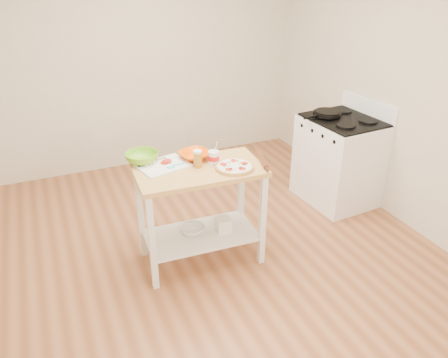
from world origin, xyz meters
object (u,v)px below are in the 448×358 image
at_px(pizza, 234,167).
at_px(rolling_pin, 262,159).
at_px(yogurt_tub, 214,157).
at_px(shelf_glass_bowl, 193,230).
at_px(knife, 148,163).
at_px(gas_stove, 339,160).
at_px(beer_pint, 198,159).
at_px(green_bowl, 142,158).
at_px(skillet, 327,113).
at_px(orange_bowl, 195,155).
at_px(cutting_board, 163,165).
at_px(prep_island, 200,196).
at_px(shelf_bin, 223,224).
at_px(spatula, 175,166).

xyz_separation_m(pizza, rolling_pin, (0.27, 0.03, 0.00)).
bearing_deg(pizza, yogurt_tub, 128.33).
distance_m(pizza, shelf_glass_bowl, 0.72).
relative_size(knife, rolling_pin, 0.77).
xyz_separation_m(gas_stove, beer_pint, (-1.76, -0.40, 0.50)).
bearing_deg(gas_stove, green_bowl, 179.55).
height_order(skillet, beer_pint, beer_pint).
bearing_deg(skillet, orange_bowl, -174.85).
bearing_deg(gas_stove, cutting_board, -176.46).
distance_m(green_bowl, shelf_glass_bowl, 0.77).
bearing_deg(gas_stove, yogurt_tub, -170.28).
relative_size(orange_bowl, shelf_glass_bowl, 1.20).
xyz_separation_m(prep_island, skillet, (1.63, 0.56, 0.33)).
bearing_deg(knife, beer_pint, -44.59).
xyz_separation_m(green_bowl, shelf_bin, (0.59, -0.32, -0.62)).
relative_size(cutting_board, orange_bowl, 1.80).
bearing_deg(pizza, shelf_glass_bowl, 153.71).
height_order(prep_island, shelf_bin, prep_island).
xyz_separation_m(cutting_board, green_bowl, (-0.14, 0.13, 0.04)).
distance_m(prep_island, spatula, 0.34).
distance_m(cutting_board, spatula, 0.11).
xyz_separation_m(orange_bowl, green_bowl, (-0.43, 0.10, 0.01)).
relative_size(spatula, green_bowl, 0.54).
xyz_separation_m(orange_bowl, beer_pint, (-0.03, -0.16, 0.04)).
bearing_deg(shelf_bin, rolling_pin, -9.62).
relative_size(gas_stove, pizza, 3.53).
relative_size(cutting_board, spatula, 3.05).
xyz_separation_m(gas_stove, shelf_bin, (-1.56, -0.45, -0.15)).
bearing_deg(beer_pint, knife, 150.60).
bearing_deg(shelf_glass_bowl, pizza, -26.29).
xyz_separation_m(beer_pint, rolling_pin, (0.53, -0.11, -0.05)).
bearing_deg(knife, shelf_glass_bowl, -47.63).
relative_size(skillet, rolling_pin, 1.35).
bearing_deg(rolling_pin, pizza, -172.79).
distance_m(pizza, orange_bowl, 0.38).
height_order(pizza, shelf_bin, pizza).
height_order(gas_stove, rolling_pin, gas_stove).
height_order(cutting_board, orange_bowl, orange_bowl).
bearing_deg(shelf_bin, beer_pint, 164.30).
height_order(skillet, orange_bowl, skillet).
bearing_deg(rolling_pin, prep_island, 171.16).
bearing_deg(green_bowl, knife, -61.48).
height_order(gas_stove, beer_pint, gas_stove).
relative_size(orange_bowl, rolling_pin, 0.75).
height_order(green_bowl, rolling_pin, green_bowl).
bearing_deg(rolling_pin, orange_bowl, 151.00).
relative_size(gas_stove, green_bowl, 4.02).
bearing_deg(spatula, rolling_pin, -13.43).
bearing_deg(pizza, knife, 150.66).
height_order(gas_stove, skillet, gas_stove).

